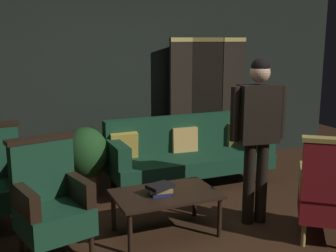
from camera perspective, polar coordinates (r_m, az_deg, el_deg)
The scene contains 12 objects.
ground_plane at distance 4.18m, azimuth 4.40°, elevation -14.99°, with size 10.00×10.00×0.00m, color #331E11.
back_wall at distance 6.03m, azimuth -6.13°, elevation 7.16°, with size 7.20×0.10×2.80m, color black.
folding_screen at distance 6.32m, azimuth 5.36°, elevation 3.60°, with size 1.29×0.25×1.90m.
velvet_couch at distance 5.47m, azimuth 2.67°, elevation -3.35°, with size 2.12×0.78×0.88m.
coffee_table at distance 4.11m, azimuth -0.35°, elevation -9.71°, with size 1.00×0.64×0.42m.
armchair_gilt_accent at distance 4.20m, azimuth 21.39°, elevation -8.39°, with size 0.81×0.81×1.04m.
armchair_wing_right at distance 3.86m, azimuth -15.71°, elevation -9.81°, with size 0.70×0.70×1.04m.
standing_figure at distance 4.27m, azimuth 12.13°, elevation -0.03°, with size 0.58×0.27×1.70m.
potted_plant at distance 5.17m, azimuth -11.13°, elevation -4.06°, with size 0.55×0.55×0.84m.
book_navy_cloth at distance 4.05m, azimuth -1.05°, elevation -9.14°, with size 0.19×0.15×0.03m, color navy.
book_tan_leather at distance 4.04m, azimuth -1.05°, elevation -8.69°, with size 0.22×0.14×0.04m, color #9E7A47.
book_black_cloth at distance 4.02m, azimuth -1.05°, elevation -8.22°, with size 0.24×0.17×0.04m, color black.
Camera 1 is at (-1.73, -3.31, 1.88)m, focal length 44.72 mm.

